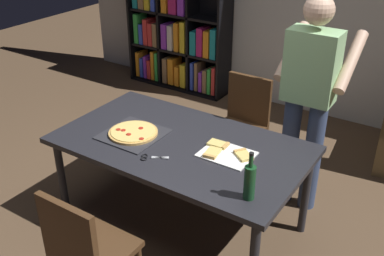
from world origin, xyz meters
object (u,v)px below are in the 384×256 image
object	(u,v)px
chair_far_side	(243,119)
kitchen_scissors	(150,157)
pepperoni_pizza_on_tray	(133,133)
dining_table	(181,150)
chair_near_camera	(85,248)
person_serving_pizza	(309,94)
wine_bottle	(250,181)
bookshelf	(177,19)

from	to	relation	value
chair_far_side	kitchen_scissors	xyz separation A→B (m)	(-0.05, -1.30, 0.24)
chair_far_side	pepperoni_pizza_on_tray	xyz separation A→B (m)	(-0.36, -1.11, 0.25)
dining_table	chair_near_camera	bearing A→B (deg)	-90.00
person_serving_pizza	chair_far_side	bearing A→B (deg)	161.26
chair_far_side	wine_bottle	world-z (taller)	wine_bottle
dining_table	pepperoni_pizza_on_tray	size ratio (longest dim) A/B	4.26
dining_table	chair_far_side	world-z (taller)	chair_far_side
person_serving_pizza	wine_bottle	xyz separation A→B (m)	(0.07, -1.12, -0.13)
chair_near_camera	wine_bottle	distance (m)	1.05
kitchen_scissors	dining_table	bearing A→B (deg)	79.88
wine_bottle	bookshelf	bearing A→B (deg)	131.47
chair_near_camera	person_serving_pizza	world-z (taller)	person_serving_pizza
bookshelf	kitchen_scissors	bearing A→B (deg)	-58.76
chair_near_camera	kitchen_scissors	xyz separation A→B (m)	(-0.05, 0.71, 0.24)
wine_bottle	dining_table	bearing A→B (deg)	155.03
dining_table	chair_far_side	size ratio (longest dim) A/B	2.03
chair_near_camera	bookshelf	distance (m)	3.79
bookshelf	wine_bottle	xyz separation A→B (m)	(2.39, -2.71, -0.04)
pepperoni_pizza_on_tray	person_serving_pizza	bearing A→B (deg)	41.43
chair_near_camera	wine_bottle	bearing A→B (deg)	43.06
chair_far_side	bookshelf	distance (m)	2.19
bookshelf	wine_bottle	distance (m)	3.61
bookshelf	person_serving_pizza	xyz separation A→B (m)	(2.32, -1.58, 0.09)
pepperoni_pizza_on_tray	wine_bottle	size ratio (longest dim) A/B	1.36
chair_far_side	person_serving_pizza	distance (m)	0.84
wine_bottle	kitchen_scissors	xyz separation A→B (m)	(-0.77, 0.04, -0.11)
dining_table	bookshelf	distance (m)	2.91
person_serving_pizza	pepperoni_pizza_on_tray	xyz separation A→B (m)	(-1.01, -0.89, -0.23)
dining_table	kitchen_scissors	world-z (taller)	kitchen_scissors
chair_near_camera	person_serving_pizza	size ratio (longest dim) A/B	0.51
bookshelf	pepperoni_pizza_on_tray	bearing A→B (deg)	-62.07
dining_table	chair_near_camera	world-z (taller)	chair_near_camera
chair_near_camera	person_serving_pizza	bearing A→B (deg)	70.12
pepperoni_pizza_on_tray	wine_bottle	distance (m)	1.11
pepperoni_pizza_on_tray	bookshelf	bearing A→B (deg)	117.93
bookshelf	chair_near_camera	bearing A→B (deg)	-63.67
person_serving_pizza	pepperoni_pizza_on_tray	distance (m)	1.37
bookshelf	kitchen_scissors	distance (m)	3.12
chair_far_side	bookshelf	world-z (taller)	bookshelf
dining_table	bookshelf	size ratio (longest dim) A/B	0.94
pepperoni_pizza_on_tray	dining_table	bearing A→B (deg)	16.03
wine_bottle	person_serving_pizza	bearing A→B (deg)	93.60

